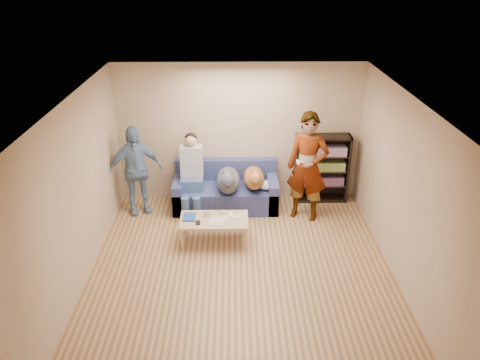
{
  "coord_description": "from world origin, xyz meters",
  "views": [
    {
      "loc": [
        -0.1,
        -5.68,
        4.22
      ],
      "look_at": [
        0.0,
        1.2,
        0.95
      ],
      "focal_mm": 35.0,
      "sensor_mm": 36.0,
      "label": 1
    }
  ],
  "objects_px": {
    "sofa": "(226,192)",
    "camera_silver": "(207,214)",
    "dog_tan": "(254,178)",
    "coffee_table": "(214,222)",
    "person_seated": "(192,171)",
    "dog_gray": "(228,180)",
    "person_standing_right": "(308,167)",
    "notebook_blue": "(189,217)",
    "person_standing_left": "(135,170)",
    "bookshelf": "(321,167)"
  },
  "relations": [
    {
      "from": "notebook_blue",
      "to": "coffee_table",
      "type": "height_order",
      "value": "notebook_blue"
    },
    {
      "from": "person_standing_left",
      "to": "dog_tan",
      "type": "bearing_deg",
      "value": -19.88
    },
    {
      "from": "person_standing_left",
      "to": "dog_gray",
      "type": "xyz_separation_m",
      "value": [
        1.65,
        -0.06,
        -0.18
      ]
    },
    {
      "from": "dog_tan",
      "to": "coffee_table",
      "type": "xyz_separation_m",
      "value": [
        -0.69,
        -1.11,
        -0.25
      ]
    },
    {
      "from": "notebook_blue",
      "to": "dog_gray",
      "type": "relative_size",
      "value": 0.21
    },
    {
      "from": "bookshelf",
      "to": "notebook_blue",
      "type": "bearing_deg",
      "value": -148.98
    },
    {
      "from": "person_standing_left",
      "to": "dog_gray",
      "type": "bearing_deg",
      "value": -23.72
    },
    {
      "from": "person_standing_right",
      "to": "bookshelf",
      "type": "relative_size",
      "value": 1.5
    },
    {
      "from": "notebook_blue",
      "to": "camera_silver",
      "type": "relative_size",
      "value": 2.36
    },
    {
      "from": "notebook_blue",
      "to": "sofa",
      "type": "xyz_separation_m",
      "value": [
        0.57,
        1.19,
        -0.15
      ]
    },
    {
      "from": "person_standing_right",
      "to": "person_seated",
      "type": "relative_size",
      "value": 1.32
    },
    {
      "from": "notebook_blue",
      "to": "dog_tan",
      "type": "relative_size",
      "value": 0.23
    },
    {
      "from": "person_standing_left",
      "to": "dog_tan",
      "type": "xyz_separation_m",
      "value": [
        2.12,
        0.07,
        -0.2
      ]
    },
    {
      "from": "person_standing_right",
      "to": "camera_silver",
      "type": "relative_size",
      "value": 17.67
    },
    {
      "from": "camera_silver",
      "to": "sofa",
      "type": "xyz_separation_m",
      "value": [
        0.29,
        1.12,
        -0.16
      ]
    },
    {
      "from": "person_standing_left",
      "to": "person_seated",
      "type": "height_order",
      "value": "person_standing_left"
    },
    {
      "from": "camera_silver",
      "to": "sofa",
      "type": "height_order",
      "value": "sofa"
    },
    {
      "from": "person_seated",
      "to": "dog_tan",
      "type": "distance_m",
      "value": 1.13
    },
    {
      "from": "sofa",
      "to": "notebook_blue",
      "type": "bearing_deg",
      "value": -115.69
    },
    {
      "from": "person_seated",
      "to": "coffee_table",
      "type": "relative_size",
      "value": 1.34
    },
    {
      "from": "person_standing_right",
      "to": "notebook_blue",
      "type": "bearing_deg",
      "value": -139.21
    },
    {
      "from": "camera_silver",
      "to": "dog_tan",
      "type": "xyz_separation_m",
      "value": [
        0.81,
        0.99,
        0.17
      ]
    },
    {
      "from": "sofa",
      "to": "dog_gray",
      "type": "distance_m",
      "value": 0.45
    },
    {
      "from": "person_seated",
      "to": "coffee_table",
      "type": "xyz_separation_m",
      "value": [
        0.43,
        -1.12,
        -0.4
      ]
    },
    {
      "from": "person_standing_left",
      "to": "person_seated",
      "type": "xyz_separation_m",
      "value": [
        0.99,
        0.07,
        -0.05
      ]
    },
    {
      "from": "camera_silver",
      "to": "dog_tan",
      "type": "bearing_deg",
      "value": 50.69
    },
    {
      "from": "person_standing_right",
      "to": "bookshelf",
      "type": "height_order",
      "value": "person_standing_right"
    },
    {
      "from": "coffee_table",
      "to": "dog_tan",
      "type": "bearing_deg",
      "value": 58.11
    },
    {
      "from": "person_standing_right",
      "to": "dog_gray",
      "type": "bearing_deg",
      "value": -167.54
    },
    {
      "from": "camera_silver",
      "to": "dog_tan",
      "type": "distance_m",
      "value": 1.29
    },
    {
      "from": "dog_gray",
      "to": "person_standing_right",
      "type": "bearing_deg",
      "value": -7.75
    },
    {
      "from": "person_seated",
      "to": "dog_tan",
      "type": "relative_size",
      "value": 1.28
    },
    {
      "from": "coffee_table",
      "to": "sofa",
      "type": "bearing_deg",
      "value": 82.03
    },
    {
      "from": "sofa",
      "to": "camera_silver",
      "type": "bearing_deg",
      "value": -104.67
    },
    {
      "from": "dog_tan",
      "to": "notebook_blue",
      "type": "bearing_deg",
      "value": -135.81
    },
    {
      "from": "person_standing_left",
      "to": "sofa",
      "type": "xyz_separation_m",
      "value": [
        1.6,
        0.2,
        -0.54
      ]
    },
    {
      "from": "person_standing_left",
      "to": "coffee_table",
      "type": "distance_m",
      "value": 1.82
    },
    {
      "from": "dog_tan",
      "to": "coffee_table",
      "type": "height_order",
      "value": "dog_tan"
    },
    {
      "from": "camera_silver",
      "to": "coffee_table",
      "type": "distance_m",
      "value": 0.18
    },
    {
      "from": "person_standing_left",
      "to": "bookshelf",
      "type": "height_order",
      "value": "person_standing_left"
    },
    {
      "from": "person_standing_left",
      "to": "notebook_blue",
      "type": "relative_size",
      "value": 6.33
    },
    {
      "from": "notebook_blue",
      "to": "coffee_table",
      "type": "bearing_deg",
      "value": -7.13
    },
    {
      "from": "person_standing_right",
      "to": "dog_gray",
      "type": "relative_size",
      "value": 1.55
    },
    {
      "from": "notebook_blue",
      "to": "dog_tan",
      "type": "distance_m",
      "value": 1.53
    },
    {
      "from": "dog_gray",
      "to": "person_seated",
      "type": "bearing_deg",
      "value": 168.58
    },
    {
      "from": "sofa",
      "to": "person_standing_left",
      "type": "bearing_deg",
      "value": -172.83
    },
    {
      "from": "camera_silver",
      "to": "coffee_table",
      "type": "relative_size",
      "value": 0.1
    },
    {
      "from": "camera_silver",
      "to": "dog_gray",
      "type": "xyz_separation_m",
      "value": [
        0.34,
        0.87,
        0.2
      ]
    },
    {
      "from": "person_seated",
      "to": "bookshelf",
      "type": "relative_size",
      "value": 1.13
    },
    {
      "from": "person_seated",
      "to": "notebook_blue",
      "type": "bearing_deg",
      "value": -88.25
    }
  ]
}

